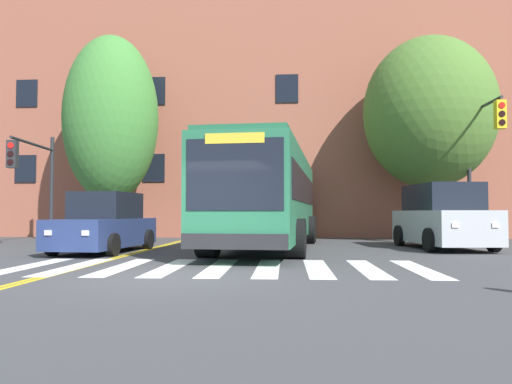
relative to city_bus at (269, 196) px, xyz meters
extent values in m
plane|color=#424244|center=(-1.40, -7.86, -1.82)|extent=(120.00, 120.00, 0.00)
cube|color=white|center=(-5.29, -6.24, -1.81)|extent=(0.57, 3.79, 0.01)
cube|color=white|center=(-4.18, -6.23, -1.81)|extent=(0.57, 3.79, 0.01)
cube|color=white|center=(-3.07, -6.21, -1.81)|extent=(0.57, 3.79, 0.01)
cube|color=white|center=(-1.95, -6.20, -1.81)|extent=(0.57, 3.79, 0.01)
cube|color=white|center=(-0.84, -6.18, -1.81)|extent=(0.57, 3.79, 0.01)
cube|color=white|center=(0.28, -6.17, -1.81)|extent=(0.57, 3.79, 0.01)
cube|color=white|center=(1.39, -6.15, -1.81)|extent=(0.57, 3.79, 0.01)
cube|color=white|center=(2.50, -6.14, -1.81)|extent=(0.57, 3.79, 0.01)
cube|color=white|center=(3.62, -6.13, -1.81)|extent=(0.57, 3.79, 0.01)
cube|color=gold|center=(-4.10, 7.82, -1.81)|extent=(0.12, 36.00, 0.01)
cube|color=gold|center=(-3.94, 7.82, -1.81)|extent=(0.12, 36.00, 0.01)
cube|color=#28704C|center=(0.00, -0.03, -0.02)|extent=(3.52, 12.32, 2.79)
cube|color=black|center=(1.27, -0.13, 0.26)|extent=(0.93, 11.14, 1.00)
cube|color=black|center=(-1.28, 0.08, 0.26)|extent=(0.93, 11.14, 1.00)
cube|color=black|center=(-0.50, -6.09, 0.32)|extent=(2.28, 0.21, 1.67)
cube|color=yellow|center=(-0.50, -6.10, 1.15)|extent=(1.40, 0.14, 0.24)
cube|color=#232326|center=(-0.50, -6.12, -1.23)|extent=(2.49, 0.30, 0.36)
cube|color=#246444|center=(0.00, -0.03, 1.46)|extent=(3.33, 11.82, 0.16)
cylinder|color=black|center=(0.90, -3.88, -1.27)|extent=(0.65, 1.13, 1.09)
cylinder|color=black|center=(-1.52, -3.68, -1.27)|extent=(0.65, 1.13, 1.09)
cylinder|color=black|center=(1.43, 2.60, -1.27)|extent=(0.65, 1.13, 1.09)
cylinder|color=black|center=(-0.99, 2.80, -1.27)|extent=(0.65, 1.13, 1.09)
cylinder|color=black|center=(1.52, 3.70, -1.27)|extent=(0.65, 1.13, 1.09)
cylinder|color=black|center=(-0.90, 3.89, -1.27)|extent=(0.65, 1.13, 1.09)
cube|color=navy|center=(-5.10, -2.08, -1.20)|extent=(2.05, 4.78, 0.87)
cube|color=black|center=(-5.10, -1.94, -0.35)|extent=(1.73, 2.34, 0.84)
cube|color=white|center=(-4.71, -4.47, -1.12)|extent=(0.20, 0.05, 0.14)
cube|color=white|center=(-5.77, -4.41, -1.12)|extent=(0.20, 0.05, 0.14)
cylinder|color=black|center=(-4.28, -3.59, -1.49)|extent=(0.26, 0.67, 0.66)
cylinder|color=black|center=(-6.10, -3.48, -1.49)|extent=(0.26, 0.67, 0.66)
cylinder|color=black|center=(-4.11, -0.68, -1.49)|extent=(0.26, 0.67, 0.66)
cylinder|color=black|center=(-5.93, -0.58, -1.49)|extent=(0.26, 0.67, 0.66)
cube|color=#B7BABF|center=(5.98, 0.16, -1.06)|extent=(2.50, 4.99, 1.11)
cube|color=black|center=(5.97, 0.20, -0.05)|extent=(2.11, 3.15, 0.91)
cube|color=white|center=(6.83, -2.19, -0.95)|extent=(0.20, 0.06, 0.14)
cube|color=white|center=(5.63, -2.32, -0.95)|extent=(0.20, 0.06, 0.14)
cylinder|color=black|center=(7.15, -1.22, -1.44)|extent=(0.30, 0.78, 0.76)
cylinder|color=black|center=(5.12, -1.43, -1.44)|extent=(0.30, 0.78, 0.76)
cylinder|color=black|center=(6.84, 1.74, -1.44)|extent=(0.30, 0.78, 0.76)
cylinder|color=black|center=(4.80, 1.53, -1.44)|extent=(0.30, 0.78, 0.76)
cube|color=#AD1E1E|center=(0.53, 9.33, -1.27)|extent=(2.25, 4.35, 0.77)
cube|color=black|center=(0.53, 9.37, -0.48)|extent=(1.83, 2.47, 0.80)
cube|color=white|center=(0.74, 7.19, -1.19)|extent=(0.20, 0.07, 0.14)
cube|color=white|center=(-0.27, 7.33, -1.19)|extent=(0.20, 0.07, 0.14)
cylinder|color=black|center=(1.21, 7.94, -1.52)|extent=(0.30, 0.62, 0.60)
cylinder|color=black|center=(-0.51, 8.18, -1.52)|extent=(0.30, 0.62, 0.60)
cylinder|color=black|center=(1.56, 10.49, -1.52)|extent=(0.30, 0.62, 0.60)
cylinder|color=black|center=(-0.16, 10.73, -1.52)|extent=(0.30, 0.62, 0.60)
cylinder|color=#28282D|center=(8.00, 3.33, 1.12)|extent=(0.16, 0.16, 5.88)
cylinder|color=#28282D|center=(8.05, 1.82, 3.46)|extent=(0.21, 3.03, 0.11)
cube|color=yellow|center=(8.10, 0.46, 2.86)|extent=(0.35, 0.29, 1.00)
cylinder|color=red|center=(8.11, 0.31, 3.16)|extent=(0.22, 0.04, 0.22)
cylinder|color=black|center=(8.11, 0.31, 2.86)|extent=(0.22, 0.04, 0.22)
cylinder|color=black|center=(8.11, 0.31, 2.56)|extent=(0.22, 0.04, 0.22)
cylinder|color=#28282D|center=(-9.58, 3.35, 0.44)|extent=(0.16, 0.16, 4.51)
cylinder|color=#28282D|center=(-9.39, 1.44, 2.12)|extent=(0.49, 3.84, 0.11)
cube|color=#28282D|center=(-9.22, -0.33, 1.52)|extent=(0.37, 0.31, 1.00)
cylinder|color=red|center=(-9.20, -0.48, 1.82)|extent=(0.22, 0.05, 0.22)
cylinder|color=black|center=(-9.20, -0.48, 1.52)|extent=(0.22, 0.05, 0.22)
cylinder|color=black|center=(-9.20, -0.48, 1.22)|extent=(0.22, 0.05, 0.22)
cylinder|color=#4C3D2D|center=(6.79, 4.59, -0.42)|extent=(0.67, 0.67, 2.80)
ellipsoid|color=#4C752D|center=(6.79, 4.59, 3.78)|extent=(7.20, 7.50, 6.57)
cylinder|color=#4C3D2D|center=(-7.31, 4.22, -0.67)|extent=(0.63, 0.63, 2.29)
ellipsoid|color=#428438|center=(-7.31, 4.22, 3.66)|extent=(4.48, 4.38, 7.49)
cube|color=#9E5642|center=(0.57, 10.95, 5.08)|extent=(33.15, 8.26, 13.80)
cube|color=black|center=(-12.69, 6.79, 1.63)|extent=(1.10, 0.06, 1.40)
cube|color=black|center=(-6.06, 6.79, 1.63)|extent=(1.10, 0.06, 1.40)
cube|color=black|center=(0.57, 6.79, 1.63)|extent=(1.10, 0.06, 1.40)
cube|color=black|center=(7.20, 6.79, 1.63)|extent=(1.10, 0.06, 1.40)
cube|color=black|center=(-12.69, 6.79, 5.50)|extent=(1.10, 0.06, 1.40)
cube|color=black|center=(-6.06, 6.79, 5.50)|extent=(1.10, 0.06, 1.40)
cube|color=black|center=(0.57, 6.79, 5.50)|extent=(1.10, 0.06, 1.40)
cube|color=black|center=(7.20, 6.79, 5.50)|extent=(1.10, 0.06, 1.40)
camera|label=1|loc=(0.85, -17.47, -0.55)|focal=35.00mm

